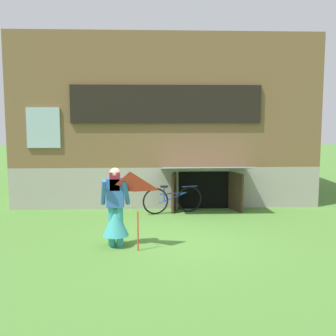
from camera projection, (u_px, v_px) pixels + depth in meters
ground_plane at (172, 240)px, 8.82m from camera, size 60.00×60.00×0.00m
log_house at (163, 121)px, 14.23m from camera, size 8.74×6.63×4.89m
person at (116, 214)px, 8.29m from camera, size 0.61×0.52×1.59m
kite at (130, 190)px, 7.76m from camera, size 0.78×0.77×1.49m
bicycle_blue at (173, 200)px, 11.20m from camera, size 1.62×0.48×0.76m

